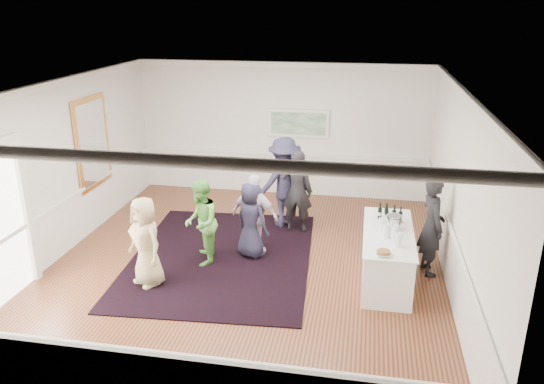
% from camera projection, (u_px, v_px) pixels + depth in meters
% --- Properties ---
extents(floor, '(8.00, 8.00, 0.00)m').
position_uv_depth(floor, '(246.00, 266.00, 9.55)').
color(floor, brown).
rests_on(floor, ground).
extents(ceiling, '(7.00, 8.00, 0.02)m').
position_uv_depth(ceiling, '(242.00, 87.00, 8.47)').
color(ceiling, white).
rests_on(ceiling, wall_back).
extents(wall_left, '(0.02, 8.00, 3.20)m').
position_uv_depth(wall_left, '(56.00, 171.00, 9.61)').
color(wall_left, white).
rests_on(wall_left, floor).
extents(wall_right, '(0.02, 8.00, 3.20)m').
position_uv_depth(wall_right, '(458.00, 194.00, 8.42)').
color(wall_right, white).
rests_on(wall_right, floor).
extents(wall_back, '(7.00, 0.02, 3.20)m').
position_uv_depth(wall_back, '(282.00, 130.00, 12.72)').
color(wall_back, white).
rests_on(wall_back, floor).
extents(wall_front, '(7.00, 0.02, 3.20)m').
position_uv_depth(wall_front, '(153.00, 307.00, 5.31)').
color(wall_front, white).
rests_on(wall_front, floor).
extents(wainscoting, '(7.00, 8.00, 1.00)m').
position_uv_depth(wainscoting, '(245.00, 241.00, 9.38)').
color(wainscoting, white).
rests_on(wainscoting, floor).
extents(mirror, '(0.05, 1.25, 1.85)m').
position_uv_depth(mirror, '(93.00, 143.00, 10.73)').
color(mirror, gold).
rests_on(mirror, wall_left).
extents(landscape_painting, '(1.44, 0.06, 0.66)m').
position_uv_depth(landscape_painting, '(298.00, 123.00, 12.54)').
color(landscape_painting, white).
rests_on(landscape_painting, wall_back).
extents(area_rug, '(3.53, 4.48, 0.02)m').
position_uv_depth(area_rug, '(222.00, 257.00, 9.87)').
color(area_rug, black).
rests_on(area_rug, floor).
extents(serving_table, '(0.83, 2.17, 0.88)m').
position_uv_depth(serving_table, '(387.00, 255.00, 8.97)').
color(serving_table, white).
rests_on(serving_table, floor).
extents(bartender, '(0.56, 0.72, 1.76)m').
position_uv_depth(bartender, '(432.00, 226.00, 9.05)').
color(bartender, black).
rests_on(bartender, floor).
extents(guest_tan, '(0.90, 0.83, 1.54)m').
position_uv_depth(guest_tan, '(146.00, 242.00, 8.70)').
color(guest_tan, tan).
rests_on(guest_tan, floor).
extents(guest_green, '(0.76, 0.88, 1.57)m').
position_uv_depth(guest_green, '(201.00, 222.00, 9.44)').
color(guest_green, '#60AF46').
rests_on(guest_green, floor).
extents(guest_lilac, '(0.98, 0.60, 1.57)m').
position_uv_depth(guest_lilac, '(255.00, 216.00, 9.74)').
color(guest_lilac, white).
rests_on(guest_lilac, floor).
extents(guest_dark_a, '(1.42, 1.28, 1.91)m').
position_uv_depth(guest_dark_a, '(284.00, 183.00, 10.99)').
color(guest_dark_a, '#211F35').
rests_on(guest_dark_a, floor).
extents(guest_dark_b, '(0.66, 0.45, 1.73)m').
position_uv_depth(guest_dark_b, '(297.00, 191.00, 10.75)').
color(guest_dark_b, black).
rests_on(guest_dark_b, floor).
extents(guest_navy, '(0.84, 0.76, 1.44)m').
position_uv_depth(guest_navy, '(251.00, 220.00, 9.71)').
color(guest_navy, '#211F35').
rests_on(guest_navy, floor).
extents(wine_bottles, '(0.42, 0.25, 0.31)m').
position_uv_depth(wine_bottles, '(390.00, 213.00, 9.21)').
color(wine_bottles, black).
rests_on(wine_bottles, serving_table).
extents(juice_pitchers, '(0.35, 0.66, 0.24)m').
position_uv_depth(juice_pitchers, '(391.00, 231.00, 8.54)').
color(juice_pitchers, '#73C044').
rests_on(juice_pitchers, serving_table).
extents(ice_bucket, '(0.26, 0.26, 0.25)m').
position_uv_depth(ice_bucket, '(394.00, 223.00, 8.89)').
color(ice_bucket, silver).
rests_on(ice_bucket, serving_table).
extents(nut_bowl, '(0.24, 0.24, 0.08)m').
position_uv_depth(nut_bowl, '(384.00, 253.00, 7.99)').
color(nut_bowl, white).
rests_on(nut_bowl, serving_table).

